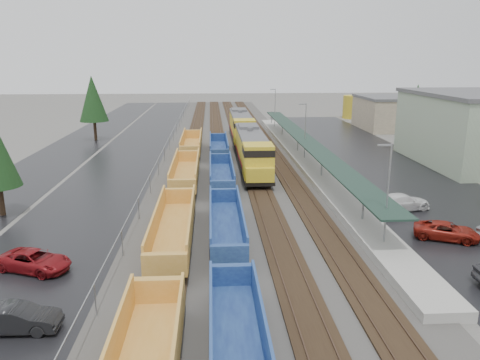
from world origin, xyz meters
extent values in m
cube|color=#302D2B|center=(0.00, 60.00, 0.04)|extent=(20.00, 160.00, 0.08)
cube|color=black|center=(-6.00, 60.00, 0.15)|extent=(2.60, 160.00, 0.15)
cube|color=#473326|center=(-6.72, 60.00, 0.27)|extent=(0.08, 160.00, 0.07)
cube|color=#473326|center=(-5.28, 60.00, 0.27)|extent=(0.08, 160.00, 0.07)
cube|color=black|center=(-2.00, 60.00, 0.15)|extent=(2.60, 160.00, 0.15)
cube|color=#473326|center=(-2.72, 60.00, 0.27)|extent=(0.08, 160.00, 0.07)
cube|color=#473326|center=(-1.28, 60.00, 0.27)|extent=(0.08, 160.00, 0.07)
cube|color=black|center=(2.00, 60.00, 0.15)|extent=(2.60, 160.00, 0.15)
cube|color=#473326|center=(1.28, 60.00, 0.27)|extent=(0.08, 160.00, 0.07)
cube|color=#473326|center=(2.72, 60.00, 0.27)|extent=(0.08, 160.00, 0.07)
cube|color=black|center=(6.00, 60.00, 0.15)|extent=(2.60, 160.00, 0.15)
cube|color=#473326|center=(5.28, 60.00, 0.27)|extent=(0.08, 160.00, 0.07)
cube|color=#473326|center=(6.72, 60.00, 0.27)|extent=(0.08, 160.00, 0.07)
cube|color=black|center=(-15.00, 60.00, 0.01)|extent=(10.00, 160.00, 0.02)
cube|color=black|center=(-25.00, 60.00, 0.01)|extent=(9.00, 160.00, 0.02)
cube|color=black|center=(19.00, 50.00, 0.01)|extent=(16.00, 100.00, 0.02)
cube|color=#9E9B93|center=(9.50, 50.00, 0.35)|extent=(3.00, 80.00, 0.70)
cylinder|color=gray|center=(9.50, 25.00, 1.90)|extent=(0.16, 0.16, 2.40)
cylinder|color=gray|center=(9.50, 40.00, 1.90)|extent=(0.16, 0.16, 2.40)
cylinder|color=gray|center=(9.50, 55.00, 1.90)|extent=(0.16, 0.16, 2.40)
cylinder|color=gray|center=(9.50, 70.00, 1.90)|extent=(0.16, 0.16, 2.40)
cylinder|color=gray|center=(9.50, 85.00, 1.90)|extent=(0.16, 0.16, 2.40)
cube|color=#1A3026|center=(9.50, 50.00, 3.20)|extent=(2.60, 65.00, 0.15)
cylinder|color=gray|center=(9.50, 20.00, 4.00)|extent=(0.12, 0.12, 8.00)
cube|color=gray|center=(9.00, 20.00, 7.90)|extent=(1.00, 0.15, 0.12)
cylinder|color=gray|center=(9.50, 50.00, 4.00)|extent=(0.12, 0.12, 8.00)
cube|color=gray|center=(9.00, 50.00, 7.90)|extent=(1.00, 0.15, 0.12)
cylinder|color=gray|center=(9.50, 80.00, 4.00)|extent=(0.12, 0.12, 8.00)
cube|color=gray|center=(9.00, 80.00, 7.90)|extent=(1.00, 0.15, 0.12)
cylinder|color=gray|center=(-9.50, 12.00, 1.00)|extent=(0.08, 0.08, 2.00)
cylinder|color=gray|center=(-9.50, 20.00, 1.00)|extent=(0.08, 0.08, 2.00)
cylinder|color=gray|center=(-9.50, 28.00, 1.00)|extent=(0.08, 0.08, 2.00)
cylinder|color=gray|center=(-9.50, 36.00, 1.00)|extent=(0.08, 0.08, 2.00)
cylinder|color=gray|center=(-9.50, 44.00, 1.00)|extent=(0.08, 0.08, 2.00)
cylinder|color=gray|center=(-9.50, 52.00, 1.00)|extent=(0.08, 0.08, 2.00)
cylinder|color=gray|center=(-9.50, 60.00, 1.00)|extent=(0.08, 0.08, 2.00)
cylinder|color=gray|center=(-9.50, 68.00, 1.00)|extent=(0.08, 0.08, 2.00)
cylinder|color=gray|center=(-9.50, 76.00, 1.00)|extent=(0.08, 0.08, 2.00)
cylinder|color=gray|center=(-9.50, 84.00, 1.00)|extent=(0.08, 0.08, 2.00)
cylinder|color=gray|center=(-9.50, 92.00, 1.00)|extent=(0.08, 0.08, 2.00)
cylinder|color=gray|center=(-9.50, 100.00, 1.00)|extent=(0.08, 0.08, 2.00)
cylinder|color=gray|center=(-9.50, 108.00, 1.00)|extent=(0.08, 0.08, 2.00)
cylinder|color=gray|center=(-9.50, 116.00, 1.00)|extent=(0.08, 0.08, 2.00)
cylinder|color=gray|center=(-9.50, 124.00, 1.00)|extent=(0.08, 0.08, 2.00)
cylinder|color=gray|center=(-9.50, 132.00, 1.00)|extent=(0.08, 0.08, 2.00)
cube|color=gray|center=(-9.50, 60.00, 2.00)|extent=(0.05, 160.00, 0.05)
cube|color=gray|center=(36.00, 80.00, 3.00)|extent=(18.00, 14.00, 6.00)
cube|color=#59595B|center=(36.00, 80.00, 6.25)|extent=(18.36, 14.28, 0.50)
ellipsoid|color=#485A46|center=(-30.00, 200.00, 0.00)|extent=(154.00, 110.00, 19.80)
ellipsoid|color=#485A46|center=(40.00, 210.00, 0.00)|extent=(196.00, 140.00, 25.20)
ellipsoid|color=#485A46|center=(110.00, 220.00, 0.00)|extent=(168.00, 120.00, 21.60)
cylinder|color=#332316|center=(-22.00, 30.00, 1.35)|extent=(0.50, 0.50, 2.70)
cylinder|color=#332316|center=(-23.00, 70.00, 1.65)|extent=(0.50, 0.50, 3.30)
cone|color=black|center=(-23.00, 70.00, 7.15)|extent=(4.84, 4.84, 7.70)
cylinder|color=#332316|center=(28.00, 58.00, 1.50)|extent=(0.50, 0.50, 3.00)
cone|color=black|center=(28.00, 58.00, 6.50)|extent=(4.40, 4.40, 7.00)
cube|color=black|center=(2.00, 46.54, 0.89)|extent=(3.22, 21.49, 0.43)
cube|color=gold|center=(2.00, 47.61, 2.72)|extent=(3.01, 17.19, 3.22)
cube|color=gold|center=(2.00, 38.16, 2.93)|extent=(3.22, 3.44, 3.65)
cube|color=black|center=(2.00, 38.16, 4.01)|extent=(3.28, 3.49, 0.75)
cube|color=gold|center=(2.00, 36.23, 1.86)|extent=(3.01, 1.07, 1.50)
cube|color=#59595B|center=(2.00, 47.61, 4.44)|extent=(3.06, 17.19, 0.38)
cube|color=maroon|center=(0.47, 47.61, 1.43)|extent=(0.04, 17.19, 0.38)
cube|color=maroon|center=(3.53, 47.61, 1.43)|extent=(0.04, 17.19, 0.38)
cube|color=black|center=(2.00, 46.54, 0.46)|extent=(2.36, 6.45, 0.64)
cube|color=black|center=(2.00, 39.02, 0.57)|extent=(2.58, 4.30, 0.54)
cube|color=black|center=(2.00, 54.06, 0.57)|extent=(2.58, 4.30, 0.54)
cylinder|color=#59595B|center=(2.00, 48.69, 4.76)|extent=(0.75, 0.75, 0.54)
cube|color=#59595B|center=(2.00, 51.91, 4.70)|extent=(2.58, 4.30, 0.54)
cube|color=black|center=(2.00, 67.54, 0.89)|extent=(3.22, 21.49, 0.43)
cube|color=gold|center=(2.00, 68.61, 2.72)|extent=(3.01, 17.19, 3.22)
cube|color=gold|center=(2.00, 59.16, 2.93)|extent=(3.22, 3.44, 3.65)
cube|color=black|center=(2.00, 59.16, 4.01)|extent=(3.28, 3.49, 0.75)
cube|color=gold|center=(2.00, 57.23, 1.86)|extent=(3.01, 1.07, 1.50)
cube|color=#59595B|center=(2.00, 68.61, 4.44)|extent=(3.06, 17.19, 0.38)
cube|color=maroon|center=(0.47, 68.61, 1.43)|extent=(0.04, 17.19, 0.38)
cube|color=maroon|center=(3.53, 68.61, 1.43)|extent=(0.04, 17.19, 0.38)
cube|color=black|center=(2.00, 67.54, 0.46)|extent=(2.36, 6.45, 0.64)
cube|color=black|center=(2.00, 60.02, 0.57)|extent=(2.58, 4.30, 0.54)
cube|color=black|center=(2.00, 75.06, 0.57)|extent=(2.58, 4.30, 0.54)
cylinder|color=#59595B|center=(2.00, 69.69, 4.76)|extent=(0.75, 0.75, 0.54)
cube|color=#59595B|center=(2.00, 72.91, 4.70)|extent=(2.58, 4.30, 0.54)
cube|color=gold|center=(-6.00, 11.65, 1.63)|extent=(2.76, 0.53, 1.49)
cube|color=black|center=(-6.00, 10.90, 0.57)|extent=(2.12, 2.34, 0.53)
cube|color=gold|center=(-6.00, 22.20, 0.88)|extent=(2.76, 14.09, 0.27)
cube|color=gold|center=(-7.33, 22.20, 1.84)|extent=(0.16, 14.09, 1.91)
cube|color=gold|center=(-4.67, 22.20, 1.84)|extent=(0.16, 14.09, 1.91)
cube|color=gold|center=(-6.00, 14.94, 1.63)|extent=(2.76, 0.53, 1.49)
cube|color=gold|center=(-6.00, 29.46, 1.63)|extent=(2.76, 0.53, 1.49)
cube|color=black|center=(-6.00, 15.68, 0.57)|extent=(2.12, 2.34, 0.53)
cube|color=black|center=(-6.00, 28.72, 0.57)|extent=(2.12, 2.34, 0.53)
cube|color=gold|center=(-6.00, 40.01, 0.88)|extent=(2.76, 14.09, 0.27)
cube|color=gold|center=(-7.33, 40.01, 1.84)|extent=(0.16, 14.09, 1.91)
cube|color=gold|center=(-4.67, 40.01, 1.84)|extent=(0.16, 14.09, 1.91)
cube|color=gold|center=(-6.00, 32.75, 1.63)|extent=(2.76, 0.53, 1.49)
cube|color=gold|center=(-6.00, 47.27, 1.63)|extent=(2.76, 0.53, 1.49)
cube|color=black|center=(-6.00, 33.50, 0.57)|extent=(2.12, 2.34, 0.53)
cube|color=black|center=(-6.00, 46.53, 0.57)|extent=(2.12, 2.34, 0.53)
cube|color=gold|center=(-6.00, 57.82, 0.88)|extent=(2.76, 14.09, 0.27)
cube|color=gold|center=(-7.33, 57.82, 1.84)|extent=(0.16, 14.09, 1.91)
cube|color=gold|center=(-4.67, 57.82, 1.84)|extent=(0.16, 14.09, 1.91)
cube|color=gold|center=(-6.00, 50.56, 1.63)|extent=(2.76, 0.53, 1.49)
cube|color=gold|center=(-6.00, 65.08, 1.63)|extent=(2.76, 0.53, 1.49)
cube|color=black|center=(-6.00, 51.31, 0.57)|extent=(2.12, 2.34, 0.53)
cube|color=black|center=(-6.00, 64.34, 0.57)|extent=(2.12, 2.34, 0.53)
cube|color=navy|center=(-2.00, 6.84, 0.83)|extent=(2.50, 12.93, 0.24)
cube|color=navy|center=(-3.20, 6.84, 1.70)|extent=(0.14, 12.93, 1.73)
cube|color=navy|center=(-0.80, 6.84, 1.70)|extent=(0.14, 12.93, 1.73)
cube|color=navy|center=(-2.00, 13.50, 1.50)|extent=(2.50, 0.48, 1.35)
cube|color=black|center=(-2.00, 12.82, 0.54)|extent=(1.93, 2.12, 0.48)
cube|color=navy|center=(-2.00, 23.14, 0.83)|extent=(2.50, 12.93, 0.24)
cube|color=navy|center=(-3.20, 23.14, 1.70)|extent=(0.14, 12.93, 1.73)
cube|color=navy|center=(-0.80, 23.14, 1.70)|extent=(0.14, 12.93, 1.73)
cube|color=navy|center=(-2.00, 16.48, 1.50)|extent=(2.50, 0.48, 1.35)
cube|color=navy|center=(-2.00, 29.80, 1.50)|extent=(2.50, 0.48, 1.35)
cube|color=black|center=(-2.00, 17.15, 0.54)|extent=(1.93, 2.12, 0.48)
cube|color=black|center=(-2.00, 29.12, 0.54)|extent=(1.93, 2.12, 0.48)
cube|color=navy|center=(-2.00, 39.44, 0.83)|extent=(2.50, 12.93, 0.24)
cube|color=navy|center=(-3.20, 39.44, 1.70)|extent=(0.14, 12.93, 1.73)
cube|color=navy|center=(-0.80, 39.44, 1.70)|extent=(0.14, 12.93, 1.73)
cube|color=navy|center=(-2.00, 32.78, 1.50)|extent=(2.50, 0.48, 1.35)
cube|color=navy|center=(-2.00, 46.10, 1.50)|extent=(2.50, 0.48, 1.35)
cube|color=black|center=(-2.00, 33.46, 0.54)|extent=(1.93, 2.12, 0.48)
cube|color=black|center=(-2.00, 45.43, 0.54)|extent=(1.93, 2.12, 0.48)
cube|color=navy|center=(-2.00, 55.74, 0.83)|extent=(2.50, 12.93, 0.24)
cube|color=navy|center=(-3.20, 55.74, 1.70)|extent=(0.14, 12.93, 1.73)
cube|color=navy|center=(-0.80, 55.74, 1.70)|extent=(0.14, 12.93, 1.73)
cube|color=navy|center=(-2.00, 49.08, 1.50)|extent=(2.50, 0.48, 1.35)
cube|color=navy|center=(-2.00, 62.40, 1.50)|extent=(2.50, 0.48, 1.35)
cube|color=black|center=(-2.00, 49.76, 0.54)|extent=(1.93, 2.12, 0.48)
cube|color=black|center=(-2.00, 61.73, 0.54)|extent=(1.93, 2.12, 0.48)
cylinder|color=gold|center=(30.63, 97.29, 2.65)|extent=(5.30, 5.30, 5.30)
imported|color=black|center=(-13.25, 10.81, 0.72)|extent=(1.60, 4.41, 1.45)
imported|color=maroon|center=(-14.96, 18.13, 0.69)|extent=(3.97, 5.49, 1.39)
imported|color=maroon|center=(15.19, 21.82, 0.68)|extent=(4.04, 5.39, 1.36)
imported|color=white|center=(14.57, 29.10, 0.79)|extent=(3.65, 5.82, 1.57)
camera|label=1|loc=(-3.06, -11.40, 13.77)|focal=35.00mm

